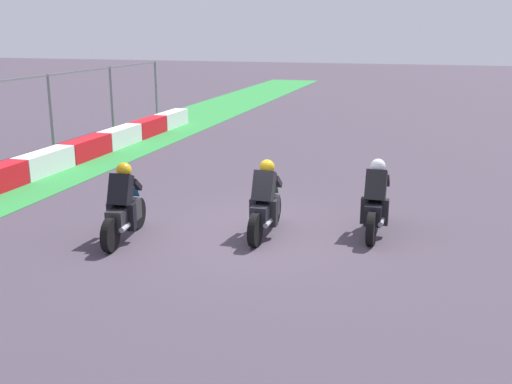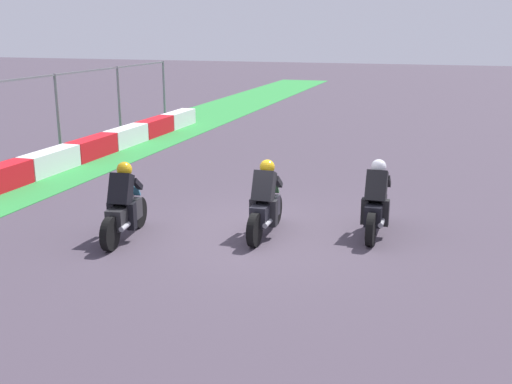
# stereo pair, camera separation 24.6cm
# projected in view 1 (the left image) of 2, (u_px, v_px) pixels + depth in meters

# --- Properties ---
(ground_plane) EXTENTS (120.00, 120.00, 0.00)m
(ground_plane) POSITION_uv_depth(u_px,v_px,m) (259.00, 233.00, 12.42)
(ground_plane) COLOR #433A46
(rider_lane_a) EXTENTS (2.04, 0.54, 1.51)m
(rider_lane_a) POSITION_uv_depth(u_px,v_px,m) (376.00, 204.00, 12.25)
(rider_lane_a) COLOR black
(rider_lane_a) RESTS_ON ground_plane
(rider_lane_b) EXTENTS (2.04, 0.54, 1.51)m
(rider_lane_b) POSITION_uv_depth(u_px,v_px,m) (265.00, 205.00, 12.17)
(rider_lane_b) COLOR black
(rider_lane_b) RESTS_ON ground_plane
(rider_lane_c) EXTENTS (2.04, 0.57, 1.51)m
(rider_lane_c) POSITION_uv_depth(u_px,v_px,m) (124.00, 209.00, 11.91)
(rider_lane_c) COLOR black
(rider_lane_c) RESTS_ON ground_plane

